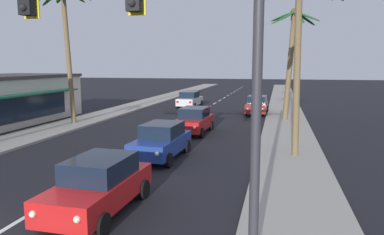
% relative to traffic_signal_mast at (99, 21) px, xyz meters
% --- Properties ---
extents(sidewalk_right, '(3.20, 110.00, 0.14)m').
position_rel_traffic_signal_mast_xyz_m(sidewalk_right, '(4.70, 19.29, -5.35)').
color(sidewalk_right, '#9E998E').
rests_on(sidewalk_right, ground).
extents(sidewalk_left, '(3.20, 110.00, 0.14)m').
position_rel_traffic_signal_mast_xyz_m(sidewalk_left, '(-10.90, 19.29, -5.35)').
color(sidewalk_left, '#9E998E').
rests_on(sidewalk_left, ground).
extents(lane_markings, '(4.28, 88.58, 0.01)m').
position_rel_traffic_signal_mast_xyz_m(lane_markings, '(-2.69, 19.76, -5.42)').
color(lane_markings, silver).
rests_on(lane_markings, ground).
extents(traffic_signal_mast, '(10.97, 0.41, 7.60)m').
position_rel_traffic_signal_mast_xyz_m(traffic_signal_mast, '(0.00, 0.00, 0.00)').
color(traffic_signal_mast, '#2D2D33').
rests_on(traffic_signal_mast, ground).
extents(sedan_lead_at_stop_bar, '(2.02, 4.48, 1.68)m').
position_rel_traffic_signal_mast_xyz_m(sedan_lead_at_stop_bar, '(-1.15, 1.87, -4.57)').
color(sedan_lead_at_stop_bar, red).
rests_on(sedan_lead_at_stop_bar, ground).
extents(sedan_third_in_queue, '(2.10, 4.51, 1.68)m').
position_rel_traffic_signal_mast_xyz_m(sedan_third_in_queue, '(-1.33, 8.54, -4.57)').
color(sedan_third_in_queue, navy).
rests_on(sedan_third_in_queue, ground).
extents(sedan_fifth_in_queue, '(2.05, 4.49, 1.68)m').
position_rel_traffic_signal_mast_xyz_m(sedan_fifth_in_queue, '(-1.28, 15.20, -4.57)').
color(sedan_fifth_in_queue, red).
rests_on(sedan_fifth_in_queue, ground).
extents(sedan_oncoming_far, '(2.09, 4.50, 1.68)m').
position_rel_traffic_signal_mast_xyz_m(sedan_oncoming_far, '(-4.98, 29.33, -4.57)').
color(sedan_oncoming_far, silver).
rests_on(sedan_oncoming_far, ground).
extents(sedan_parked_nearest_kerb, '(1.98, 4.46, 1.68)m').
position_rel_traffic_signal_mast_xyz_m(sedan_parked_nearest_kerb, '(2.19, 25.38, -4.57)').
color(sedan_parked_nearest_kerb, maroon).
rests_on(sedan_parked_nearest_kerb, ground).
extents(palm_left_second, '(4.12, 4.01, 10.21)m').
position_rel_traffic_signal_mast_xyz_m(palm_left_second, '(-11.23, 16.64, 1.95)').
color(palm_left_second, brown).
rests_on(palm_left_second, ground).
extents(palm_right_second, '(4.39, 4.68, 8.95)m').
position_rel_traffic_signal_mast_xyz_m(palm_right_second, '(4.83, 10.02, 1.21)').
color(palm_right_second, brown).
rests_on(palm_right_second, ground).
extents(palm_right_third, '(3.79, 3.72, 8.73)m').
position_rel_traffic_signal_mast_xyz_m(palm_right_third, '(4.93, 21.88, 0.63)').
color(palm_right_third, brown).
rests_on(palm_right_third, ground).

